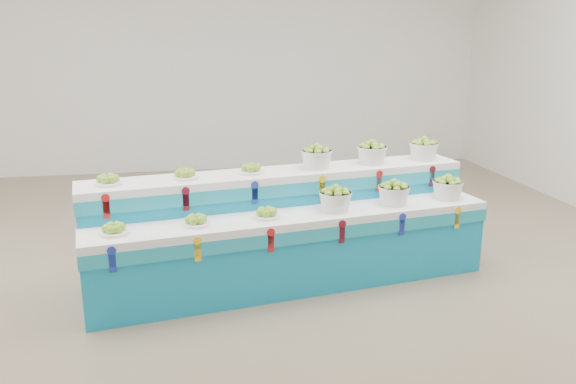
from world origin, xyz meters
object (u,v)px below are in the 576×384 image
(display_stand, at_px, (288,229))
(plate_upper_mid, at_px, (185,173))
(basket_lower_left, at_px, (335,199))
(basket_upper_right, at_px, (424,149))

(display_stand, bearing_deg, plate_upper_mid, 165.64)
(basket_lower_left, relative_size, plate_upper_mid, 1.26)
(basket_lower_left, xyz_separation_m, basket_upper_right, (1.12, 0.65, 0.30))
(display_stand, bearing_deg, basket_lower_left, -31.62)
(plate_upper_mid, height_order, basket_upper_right, basket_upper_right)
(display_stand, distance_m, basket_lower_left, 0.55)
(display_stand, bearing_deg, basket_upper_right, 8.37)
(plate_upper_mid, relative_size, basket_upper_right, 0.80)
(display_stand, height_order, basket_upper_right, basket_upper_right)
(basket_upper_right, bearing_deg, display_stand, -162.78)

